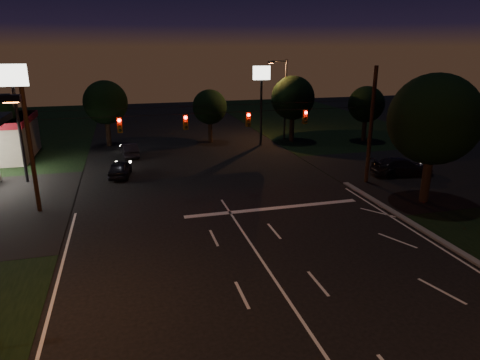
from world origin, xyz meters
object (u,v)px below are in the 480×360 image
object	(u,v)px
tree_right_near	(433,120)
car_cross	(402,167)
car_oncoming_b	(129,150)
utility_pole_right	(366,182)
car_oncoming_a	(120,169)

from	to	relation	value
tree_right_near	car_cross	world-z (taller)	tree_right_near
tree_right_near	car_cross	xyz separation A→B (m)	(2.36, 5.76, -4.93)
car_oncoming_b	car_cross	size ratio (longest dim) A/B	0.78
tree_right_near	utility_pole_right	bearing A→B (deg)	107.53
car_oncoming_a	utility_pole_right	bearing A→B (deg)	168.82
car_oncoming_b	car_oncoming_a	bearing A→B (deg)	76.17
utility_pole_right	car_oncoming_a	world-z (taller)	utility_pole_right
utility_pole_right	car_oncoming_a	bearing A→B (deg)	160.21
tree_right_near	car_oncoming_a	size ratio (longest dim) A/B	2.21
car_oncoming_a	car_cross	xyz separation A→B (m)	(22.75, -5.86, 0.08)
tree_right_near	car_oncoming_b	size ratio (longest dim) A/B	2.18
car_cross	car_oncoming_b	bearing A→B (deg)	66.57
utility_pole_right	car_cross	world-z (taller)	utility_pole_right
tree_right_near	car_cross	size ratio (longest dim) A/B	1.69
car_oncoming_a	car_cross	world-z (taller)	car_cross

